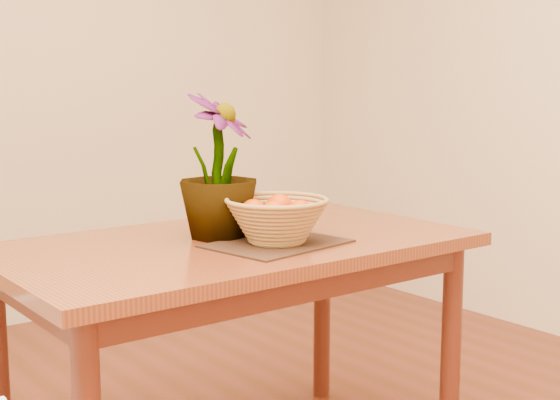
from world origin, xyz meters
TOP-DOWN VIEW (x-y plane):
  - wall_back at (0.00, 2.25)m, footprint 4.00×0.02m
  - table at (0.00, 0.30)m, footprint 1.40×0.80m
  - placemat at (0.05, 0.16)m, footprint 0.42×0.34m
  - wicker_basket at (0.05, 0.16)m, footprint 0.30×0.30m
  - orange_pile at (0.05, 0.16)m, footprint 0.18×0.18m
  - potted_plant at (-0.02, 0.35)m, footprint 0.34×0.34m

SIDE VIEW (x-z plane):
  - table at x=0.00m, z-range 0.29..1.04m
  - placemat at x=0.05m, z-range 0.75..0.76m
  - wicker_basket at x=0.05m, z-range 0.75..0.88m
  - orange_pile at x=0.05m, z-range 0.80..0.89m
  - potted_plant at x=-0.02m, z-range 0.75..1.18m
  - wall_back at x=0.00m, z-range 0.00..2.70m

